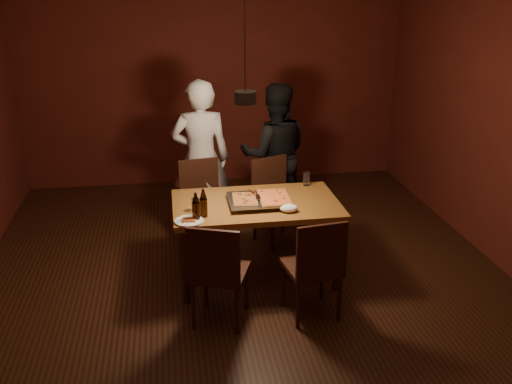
{
  "coord_description": "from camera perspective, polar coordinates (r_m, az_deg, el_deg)",
  "views": [
    {
      "loc": [
        -0.63,
        -4.52,
        2.66
      ],
      "look_at": [
        0.12,
        0.2,
        0.85
      ],
      "focal_mm": 40.0,
      "sensor_mm": 36.0,
      "label": 1
    }
  ],
  "objects": [
    {
      "name": "chair_far_left",
      "position": [
        5.96,
        -5.47,
        -0.27
      ],
      "size": [
        0.48,
        0.48,
        0.49
      ],
      "rotation": [
        0.0,
        0.0,
        3.31
      ],
      "color": "#38190F",
      "rests_on": "floor"
    },
    {
      "name": "water_glass_left",
      "position": [
        4.98,
        -6.06,
        -1.27
      ],
      "size": [
        0.07,
        0.07,
        0.11
      ],
      "primitive_type": "cylinder",
      "color": "silver",
      "rests_on": "dining_table"
    },
    {
      "name": "chair_near_left",
      "position": [
        4.52,
        -3.91,
        -7.37
      ],
      "size": [
        0.54,
        0.54,
        0.49
      ],
      "rotation": [
        0.0,
        0.0,
        -0.35
      ],
      "color": "#38190F",
      "rests_on": "floor"
    },
    {
      "name": "water_glass_right",
      "position": [
        5.58,
        5.07,
        1.31
      ],
      "size": [
        0.06,
        0.06,
        0.13
      ],
      "primitive_type": "cylinder",
      "color": "silver",
      "rests_on": "dining_table"
    },
    {
      "name": "pendant_lamp",
      "position": [
        4.66,
        -1.09,
        9.56
      ],
      "size": [
        0.18,
        0.18,
        1.1
      ],
      "color": "black",
      "rests_on": "ceiling"
    },
    {
      "name": "napkin",
      "position": [
        4.95,
        3.3,
        -1.62
      ],
      "size": [
        0.16,
        0.12,
        0.07
      ],
      "primitive_type": "ellipsoid",
      "color": "white",
      "rests_on": "dining_table"
    },
    {
      "name": "diner_dark",
      "position": [
        6.37,
        1.88,
        3.74
      ],
      "size": [
        0.83,
        0.68,
        1.6
      ],
      "primitive_type": "imported",
      "rotation": [
        0.0,
        0.0,
        3.04
      ],
      "color": "black",
      "rests_on": "floor"
    },
    {
      "name": "beer_bottle_a",
      "position": [
        4.76,
        -6.03,
        -1.48
      ],
      "size": [
        0.06,
        0.06,
        0.24
      ],
      "color": "black",
      "rests_on": "dining_table"
    },
    {
      "name": "diner_white",
      "position": [
        6.12,
        -5.52,
        3.38
      ],
      "size": [
        0.63,
        0.42,
        1.69
      ],
      "primitive_type": "imported",
      "rotation": [
        0.0,
        0.0,
        3.11
      ],
      "color": "silver",
      "rests_on": "floor"
    },
    {
      "name": "pizza_meat",
      "position": [
        5.08,
        -1.12,
        -0.7
      ],
      "size": [
        0.23,
        0.35,
        0.02
      ],
      "primitive_type": "cube",
      "rotation": [
        0.0,
        0.0,
        -0.07
      ],
      "color": "maroon",
      "rests_on": "pizza_tray"
    },
    {
      "name": "pizza_tray",
      "position": [
        5.12,
        0.32,
        -0.93
      ],
      "size": [
        0.56,
        0.46,
        0.05
      ],
      "primitive_type": "cube",
      "rotation": [
        0.0,
        0.0,
        -0.02
      ],
      "color": "silver",
      "rests_on": "dining_table"
    },
    {
      "name": "room_shell",
      "position": [
        4.74,
        -1.06,
        5.28
      ],
      "size": [
        6.0,
        6.0,
        6.0
      ],
      "color": "#3D1C10",
      "rests_on": "ground"
    },
    {
      "name": "pizza_cheese",
      "position": [
        5.12,
        1.84,
        -0.53
      ],
      "size": [
        0.28,
        0.43,
        0.02
      ],
      "primitive_type": "cube",
      "rotation": [
        0.0,
        0.0,
        -0.02
      ],
      "color": "gold",
      "rests_on": "pizza_tray"
    },
    {
      "name": "spatula",
      "position": [
        5.11,
        0.15,
        -0.5
      ],
      "size": [
        0.15,
        0.26,
        0.04
      ],
      "primitive_type": null,
      "rotation": [
        0.0,
        0.0,
        0.28
      ],
      "color": "silver",
      "rests_on": "pizza_tray"
    },
    {
      "name": "plate_slice",
      "position": [
        4.78,
        -6.72,
        -2.89
      ],
      "size": [
        0.24,
        0.24,
        0.03
      ],
      "color": "white",
      "rests_on": "dining_table"
    },
    {
      "name": "chair_near_right",
      "position": [
        4.62,
        6.02,
        -6.81
      ],
      "size": [
        0.47,
        0.47,
        0.49
      ],
      "rotation": [
        0.0,
        0.0,
        0.14
      ],
      "color": "#38190F",
      "rests_on": "floor"
    },
    {
      "name": "beer_bottle_b",
      "position": [
        4.83,
        -5.27,
        -1.09
      ],
      "size": [
        0.07,
        0.07,
        0.25
      ],
      "color": "black",
      "rests_on": "dining_table"
    },
    {
      "name": "chair_far_right",
      "position": [
        5.99,
        1.82,
        -0.05
      ],
      "size": [
        0.55,
        0.55,
        0.49
      ],
      "rotation": [
        0.0,
        0.0,
        3.52
      ],
      "color": "#38190F",
      "rests_on": "floor"
    },
    {
      "name": "dining_table",
      "position": [
        5.18,
        0.0,
        -1.8
      ],
      "size": [
        1.5,
        0.9,
        0.75
      ],
      "color": "#965F26",
      "rests_on": "floor"
    }
  ]
}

